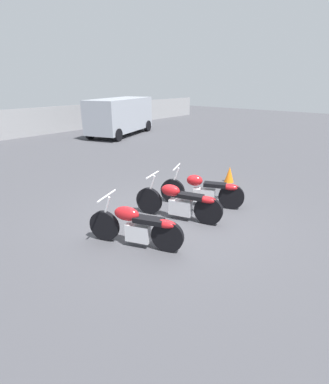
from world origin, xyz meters
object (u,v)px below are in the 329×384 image
(motorcycle_slot_2, at_px, (204,191))
(parked_van, at_px, (120,115))
(motorcycle_slot_0, at_px, (137,226))
(motorcycle_slot_1, at_px, (180,202))
(traffic_cone_near, at_px, (229,174))

(motorcycle_slot_2, height_order, parked_van, parked_van)
(motorcycle_slot_0, bearing_deg, motorcycle_slot_1, -17.01)
(motorcycle_slot_0, bearing_deg, traffic_cone_near, -14.25)
(motorcycle_slot_0, xyz_separation_m, parked_van, (8.88, 10.23, 0.77))
(motorcycle_slot_2, bearing_deg, parked_van, 34.81)
(motorcycle_slot_1, distance_m, motorcycle_slot_2, 1.06)
(motorcycle_slot_1, bearing_deg, motorcycle_slot_2, -15.01)
(motorcycle_slot_0, relative_size, motorcycle_slot_1, 0.90)
(motorcycle_slot_0, relative_size, parked_van, 0.35)
(motorcycle_slot_0, height_order, motorcycle_slot_1, motorcycle_slot_1)
(motorcycle_slot_0, distance_m, motorcycle_slot_1, 1.55)
(motorcycle_slot_1, distance_m, parked_van, 12.53)
(motorcycle_slot_0, height_order, traffic_cone_near, motorcycle_slot_0)
(parked_van, xyz_separation_m, traffic_cone_near, (-4.03, -9.67, -0.94))
(parked_van, bearing_deg, traffic_cone_near, -40.77)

